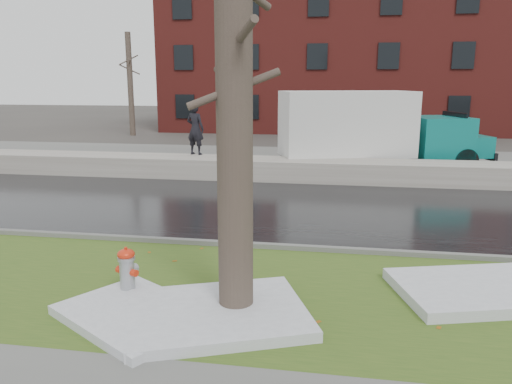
% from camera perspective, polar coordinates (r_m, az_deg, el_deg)
% --- Properties ---
extents(ground, '(120.00, 120.00, 0.00)m').
position_cam_1_polar(ground, '(9.69, 0.80, -8.56)').
color(ground, '#47423D').
rests_on(ground, ground).
extents(verge, '(60.00, 4.50, 0.04)m').
position_cam_1_polar(verge, '(8.54, -0.50, -11.43)').
color(verge, '#34511B').
rests_on(verge, ground).
extents(road, '(60.00, 7.00, 0.03)m').
position_cam_1_polar(road, '(13.94, 3.60, -1.89)').
color(road, black).
rests_on(road, ground).
extents(parking_lot, '(60.00, 9.00, 0.03)m').
position_cam_1_polar(parking_lot, '(22.25, 5.88, 3.53)').
color(parking_lot, slate).
rests_on(parking_lot, ground).
extents(curb, '(60.00, 0.15, 0.14)m').
position_cam_1_polar(curb, '(10.59, 1.62, -6.28)').
color(curb, slate).
rests_on(curb, ground).
extents(snowbank, '(60.00, 1.60, 0.75)m').
position_cam_1_polar(snowbank, '(17.96, 5.01, 2.54)').
color(snowbank, '#A9A39B').
rests_on(snowbank, ground).
extents(brick_building, '(26.00, 12.00, 10.00)m').
position_cam_1_polar(brick_building, '(38.96, 10.78, 14.60)').
color(brick_building, maroon).
rests_on(brick_building, ground).
extents(bg_tree_left, '(1.40, 1.62, 6.50)m').
position_cam_1_polar(bg_tree_left, '(33.69, -14.18, 11.94)').
color(bg_tree_left, brown).
rests_on(bg_tree_left, ground).
extents(bg_tree_center, '(1.40, 1.62, 6.50)m').
position_cam_1_polar(bg_tree_center, '(35.70, -2.46, 12.32)').
color(bg_tree_center, brown).
rests_on(bg_tree_center, ground).
extents(fire_hydrant, '(0.42, 0.40, 0.85)m').
position_cam_1_polar(fire_hydrant, '(8.45, -14.50, -8.65)').
color(fire_hydrant, '#999CA1').
rests_on(fire_hydrant, verge).
extents(tree, '(1.26, 1.44, 6.51)m').
position_cam_1_polar(tree, '(7.07, -2.51, 11.14)').
color(tree, brown).
rests_on(tree, verge).
extents(box_truck, '(9.39, 4.41, 3.13)m').
position_cam_1_polar(box_truck, '(19.81, 12.99, 6.94)').
color(box_truck, black).
rests_on(box_truck, ground).
extents(worker, '(0.81, 0.65, 1.95)m').
position_cam_1_polar(worker, '(19.09, -6.95, 7.17)').
color(worker, black).
rests_on(worker, snowbank).
extents(snow_patch_near, '(3.15, 2.81, 0.16)m').
position_cam_1_polar(snow_patch_near, '(7.63, -4.48, -13.70)').
color(snow_patch_near, silver).
rests_on(snow_patch_near, verge).
extents(snow_patch_far, '(2.72, 2.53, 0.14)m').
position_cam_1_polar(snow_patch_far, '(7.82, -13.65, -13.43)').
color(snow_patch_far, silver).
rests_on(snow_patch_far, verge).
extents(snow_patch_side, '(3.19, 2.50, 0.18)m').
position_cam_1_polar(snow_patch_side, '(9.19, 24.62, -10.11)').
color(snow_patch_side, silver).
rests_on(snow_patch_side, verge).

